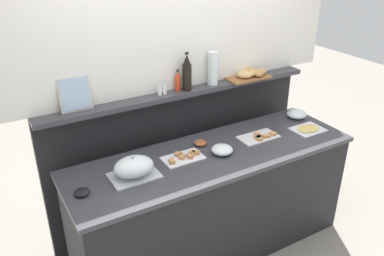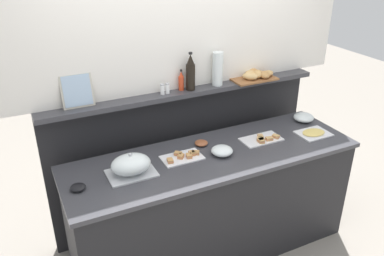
{
  "view_description": "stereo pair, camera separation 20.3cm",
  "coord_description": "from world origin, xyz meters",
  "px_view_note": "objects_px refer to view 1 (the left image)",
  "views": [
    {
      "loc": [
        -1.5,
        -2.24,
        2.48
      ],
      "look_at": [
        -0.14,
        0.1,
        1.15
      ],
      "focal_mm": 37.32,
      "sensor_mm": 36.0,
      "label": 1
    },
    {
      "loc": [
        -1.32,
        -2.34,
        2.48
      ],
      "look_at": [
        -0.14,
        0.1,
        1.15
      ],
      "focal_mm": 37.32,
      "sensor_mm": 36.0,
      "label": 2
    }
  ],
  "objects_px": {
    "wine_bottle_dark": "(187,73)",
    "sandwich_platter_front": "(184,157)",
    "glass_bowl_large": "(222,150)",
    "hot_sauce_bottle": "(178,81)",
    "condiment_bowl_red": "(82,192)",
    "bread_basket": "(249,74)",
    "sandwich_platter_side": "(260,137)",
    "water_carafe": "(213,68)",
    "salt_shaker": "(160,90)",
    "cold_cuts_platter": "(308,129)",
    "framed_picture": "(75,94)",
    "condiment_bowl_teal": "(200,143)",
    "pepper_shaker": "(165,89)",
    "glass_bowl_medium": "(297,114)",
    "serving_cloche": "(134,167)"
  },
  "relations": [
    {
      "from": "bread_basket",
      "to": "water_carafe",
      "type": "distance_m",
      "value": 0.4
    },
    {
      "from": "hot_sauce_bottle",
      "to": "water_carafe",
      "type": "xyz_separation_m",
      "value": [
        0.33,
        -0.02,
        0.07
      ]
    },
    {
      "from": "condiment_bowl_red",
      "to": "wine_bottle_dark",
      "type": "height_order",
      "value": "wine_bottle_dark"
    },
    {
      "from": "wine_bottle_dark",
      "to": "water_carafe",
      "type": "relative_size",
      "value": 1.11
    },
    {
      "from": "hot_sauce_bottle",
      "to": "bread_basket",
      "type": "relative_size",
      "value": 0.44
    },
    {
      "from": "water_carafe",
      "to": "glass_bowl_large",
      "type": "bearing_deg",
      "value": -114.2
    },
    {
      "from": "wine_bottle_dark",
      "to": "water_carafe",
      "type": "bearing_deg",
      "value": 1.07
    },
    {
      "from": "condiment_bowl_red",
      "to": "wine_bottle_dark",
      "type": "relative_size",
      "value": 0.33
    },
    {
      "from": "sandwich_platter_side",
      "to": "bread_basket",
      "type": "bearing_deg",
      "value": 66.11
    },
    {
      "from": "sandwich_platter_side",
      "to": "bread_basket",
      "type": "relative_size",
      "value": 0.84
    },
    {
      "from": "framed_picture",
      "to": "condiment_bowl_teal",
      "type": "bearing_deg",
      "value": -20.78
    },
    {
      "from": "serving_cloche",
      "to": "condiment_bowl_teal",
      "type": "height_order",
      "value": "serving_cloche"
    },
    {
      "from": "glass_bowl_medium",
      "to": "condiment_bowl_red",
      "type": "bearing_deg",
      "value": -174.51
    },
    {
      "from": "glass_bowl_large",
      "to": "framed_picture",
      "type": "xyz_separation_m",
      "value": [
        -0.94,
        0.53,
        0.47
      ]
    },
    {
      "from": "glass_bowl_large",
      "to": "hot_sauce_bottle",
      "type": "relative_size",
      "value": 0.96
    },
    {
      "from": "serving_cloche",
      "to": "bread_basket",
      "type": "distance_m",
      "value": 1.44
    },
    {
      "from": "cold_cuts_platter",
      "to": "bread_basket",
      "type": "relative_size",
      "value": 0.67
    },
    {
      "from": "sandwich_platter_side",
      "to": "wine_bottle_dark",
      "type": "distance_m",
      "value": 0.8
    },
    {
      "from": "condiment_bowl_red",
      "to": "framed_picture",
      "type": "relative_size",
      "value": 0.4
    },
    {
      "from": "condiment_bowl_red",
      "to": "bread_basket",
      "type": "height_order",
      "value": "bread_basket"
    },
    {
      "from": "serving_cloche",
      "to": "condiment_bowl_red",
      "type": "xyz_separation_m",
      "value": [
        -0.38,
        -0.03,
        -0.06
      ]
    },
    {
      "from": "cold_cuts_platter",
      "to": "glass_bowl_large",
      "type": "bearing_deg",
      "value": 177.57
    },
    {
      "from": "wine_bottle_dark",
      "to": "water_carafe",
      "type": "distance_m",
      "value": 0.26
    },
    {
      "from": "serving_cloche",
      "to": "water_carafe",
      "type": "distance_m",
      "value": 1.13
    },
    {
      "from": "sandwich_platter_side",
      "to": "sandwich_platter_front",
      "type": "relative_size",
      "value": 1.09
    },
    {
      "from": "wine_bottle_dark",
      "to": "hot_sauce_bottle",
      "type": "bearing_deg",
      "value": 158.68
    },
    {
      "from": "framed_picture",
      "to": "water_carafe",
      "type": "bearing_deg",
      "value": -1.9
    },
    {
      "from": "cold_cuts_platter",
      "to": "pepper_shaker",
      "type": "relative_size",
      "value": 3.13
    },
    {
      "from": "serving_cloche",
      "to": "wine_bottle_dark",
      "type": "xyz_separation_m",
      "value": [
        0.68,
        0.45,
        0.44
      ]
    },
    {
      "from": "sandwich_platter_front",
      "to": "hot_sauce_bottle",
      "type": "relative_size",
      "value": 1.78
    },
    {
      "from": "glass_bowl_large",
      "to": "condiment_bowl_teal",
      "type": "height_order",
      "value": "glass_bowl_large"
    },
    {
      "from": "pepper_shaker",
      "to": "glass_bowl_medium",
      "type": "bearing_deg",
      "value": -13.33
    },
    {
      "from": "salt_shaker",
      "to": "cold_cuts_platter",
      "type": "bearing_deg",
      "value": -24.74
    },
    {
      "from": "sandwich_platter_front",
      "to": "condiment_bowl_teal",
      "type": "distance_m",
      "value": 0.25
    },
    {
      "from": "serving_cloche",
      "to": "salt_shaker",
      "type": "height_order",
      "value": "salt_shaker"
    },
    {
      "from": "cold_cuts_platter",
      "to": "water_carafe",
      "type": "bearing_deg",
      "value": 140.78
    },
    {
      "from": "wine_bottle_dark",
      "to": "sandwich_platter_front",
      "type": "bearing_deg",
      "value": -122.61
    },
    {
      "from": "sandwich_platter_front",
      "to": "cold_cuts_platter",
      "type": "height_order",
      "value": "sandwich_platter_front"
    },
    {
      "from": "glass_bowl_large",
      "to": "condiment_bowl_red",
      "type": "distance_m",
      "value": 1.1
    },
    {
      "from": "glass_bowl_large",
      "to": "serving_cloche",
      "type": "bearing_deg",
      "value": 176.85
    },
    {
      "from": "serving_cloche",
      "to": "condiment_bowl_teal",
      "type": "distance_m",
      "value": 0.67
    },
    {
      "from": "cold_cuts_platter",
      "to": "serving_cloche",
      "type": "relative_size",
      "value": 0.8
    },
    {
      "from": "bread_basket",
      "to": "wine_bottle_dark",
      "type": "bearing_deg",
      "value": 179.74
    },
    {
      "from": "sandwich_platter_side",
      "to": "bread_basket",
      "type": "height_order",
      "value": "bread_basket"
    },
    {
      "from": "hot_sauce_bottle",
      "to": "pepper_shaker",
      "type": "height_order",
      "value": "hot_sauce_bottle"
    },
    {
      "from": "serving_cloche",
      "to": "glass_bowl_medium",
      "type": "height_order",
      "value": "serving_cloche"
    },
    {
      "from": "sandwich_platter_front",
      "to": "glass_bowl_medium",
      "type": "bearing_deg",
      "value": 5.78
    },
    {
      "from": "glass_bowl_medium",
      "to": "hot_sauce_bottle",
      "type": "height_order",
      "value": "hot_sauce_bottle"
    },
    {
      "from": "sandwich_platter_side",
      "to": "glass_bowl_medium",
      "type": "distance_m",
      "value": 0.57
    },
    {
      "from": "condiment_bowl_red",
      "to": "water_carafe",
      "type": "height_order",
      "value": "water_carafe"
    }
  ]
}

